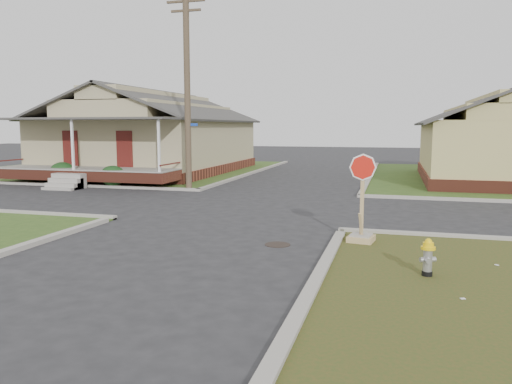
# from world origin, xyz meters

# --- Properties ---
(ground) EXTENTS (120.00, 120.00, 0.00)m
(ground) POSITION_xyz_m (0.00, 0.00, 0.00)
(ground) COLOR #252527
(ground) RESTS_ON ground
(verge_far_left) EXTENTS (19.00, 19.00, 0.05)m
(verge_far_left) POSITION_xyz_m (-13.00, 18.00, 0.03)
(verge_far_left) COLOR #314D1B
(verge_far_left) RESTS_ON ground
(curbs) EXTENTS (80.00, 40.00, 0.12)m
(curbs) POSITION_xyz_m (0.00, 5.00, 0.00)
(curbs) COLOR #A09B91
(curbs) RESTS_ON ground
(manhole) EXTENTS (0.64, 0.64, 0.01)m
(manhole) POSITION_xyz_m (2.20, -0.50, 0.01)
(manhole) COLOR black
(manhole) RESTS_ON ground
(corner_house) EXTENTS (10.10, 15.50, 5.30)m
(corner_house) POSITION_xyz_m (-10.00, 16.68, 2.28)
(corner_house) COLOR brown
(corner_house) RESTS_ON ground
(side_house_yellow) EXTENTS (7.60, 11.60, 4.70)m
(side_house_yellow) POSITION_xyz_m (10.00, 16.50, 2.19)
(side_house_yellow) COLOR brown
(side_house_yellow) RESTS_ON ground
(utility_pole) EXTENTS (1.80, 0.28, 9.00)m
(utility_pole) POSITION_xyz_m (-4.20, 8.90, 4.66)
(utility_pole) COLOR #463728
(utility_pole) RESTS_ON ground
(fire_hydrant) EXTENTS (0.27, 0.27, 0.74)m
(fire_hydrant) POSITION_xyz_m (5.62, -2.39, 0.45)
(fire_hydrant) COLOR black
(fire_hydrant) RESTS_ON ground
(stop_sign) EXTENTS (0.63, 0.61, 2.21)m
(stop_sign) POSITION_xyz_m (4.19, 0.20, 0.53)
(stop_sign) COLOR tan
(stop_sign) RESTS_ON ground
(hedge_left) EXTENTS (1.41, 1.16, 1.08)m
(hedge_left) POSITION_xyz_m (-11.37, 9.43, 0.59)
(hedge_left) COLOR #143916
(hedge_left) RESTS_ON verge_far_left
(hedge_right) EXTENTS (1.35, 1.11, 1.03)m
(hedge_right) POSITION_xyz_m (-8.11, 8.83, 0.57)
(hedge_right) COLOR #143916
(hedge_right) RESTS_ON verge_far_left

